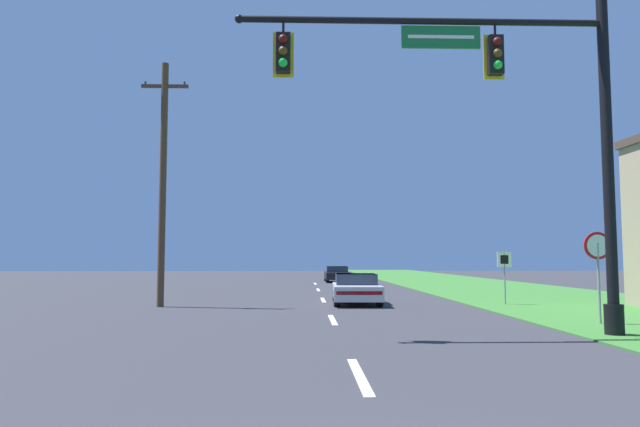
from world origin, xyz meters
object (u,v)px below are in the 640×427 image
object	(u,v)px
route_sign_post	(504,266)
far_car	(337,274)
car_ahead	(356,289)
stop_sign	(598,257)
utility_pole_near	(163,179)
signal_mast	(519,121)

from	to	relation	value
route_sign_post	far_car	bearing A→B (deg)	103.36
car_ahead	stop_sign	distance (m)	9.66
car_ahead	far_car	xyz separation A→B (m)	(0.49, 21.19, 0.00)
utility_pole_near	stop_sign	bearing A→B (deg)	-24.85
route_sign_post	utility_pole_near	bearing A→B (deg)	-178.46
stop_sign	utility_pole_near	world-z (taller)	utility_pole_near
route_sign_post	utility_pole_near	size ratio (longest dim) A/B	0.22
far_car	utility_pole_near	xyz separation A→B (m)	(-7.97, -22.42, 4.23)
car_ahead	utility_pole_near	world-z (taller)	utility_pole_near
signal_mast	far_car	world-z (taller)	signal_mast
stop_sign	route_sign_post	size ratio (longest dim) A/B	1.23
utility_pole_near	car_ahead	bearing A→B (deg)	9.37
signal_mast	stop_sign	bearing A→B (deg)	37.13
far_car	signal_mast	bearing A→B (deg)	-85.29
far_car	route_sign_post	bearing A→B (deg)	-76.64
route_sign_post	stop_sign	bearing A→B (deg)	-87.73
car_ahead	utility_pole_near	size ratio (longest dim) A/B	0.48
signal_mast	route_sign_post	size ratio (longest dim) A/B	4.50
signal_mast	route_sign_post	world-z (taller)	signal_mast
route_sign_post	utility_pole_near	xyz separation A→B (m)	(-13.21, -0.35, 3.31)
signal_mast	far_car	size ratio (longest dim) A/B	1.97
car_ahead	route_sign_post	world-z (taller)	route_sign_post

